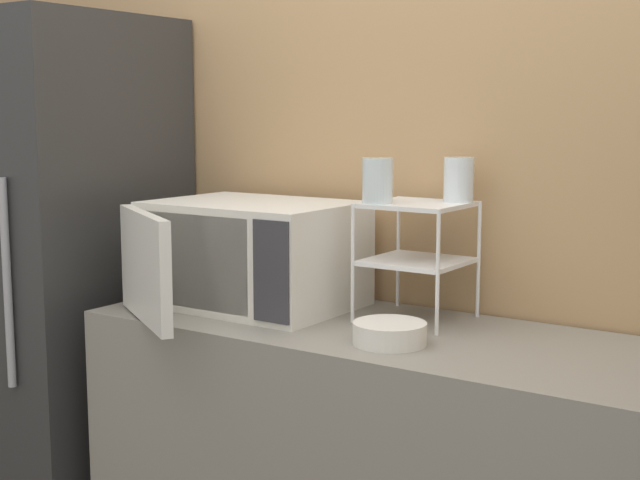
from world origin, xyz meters
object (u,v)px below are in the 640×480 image
glass_back_right (459,180)px  bowl (390,334)px  dish_rack (417,235)px  microwave (248,254)px  refrigerator (54,287)px  glass_front_left (378,181)px

glass_back_right → bowl: (-0.01, -0.34, -0.35)m
dish_rack → bowl: (0.07, -0.26, -0.20)m
dish_rack → bowl: dish_rack is taller
microwave → bowl: microwave is taller
microwave → bowl: bearing=-15.0°
glass_back_right → bowl: bearing=-92.2°
microwave → refrigerator: refrigerator is taller
dish_rack → glass_front_left: 0.18m
refrigerator → dish_rack: bearing=7.4°
microwave → bowl: size_ratio=3.74×
microwave → glass_back_right: (0.56, 0.19, 0.23)m
microwave → refrigerator: (-0.79, -0.05, -0.17)m
microwave → refrigerator: bearing=-176.4°
glass_front_left → glass_back_right: same height
microwave → dish_rack: (0.48, 0.12, 0.08)m
dish_rack → refrigerator: refrigerator is taller
glass_back_right → bowl: glass_back_right is taller
glass_back_right → microwave: bearing=-161.3°
dish_rack → glass_front_left: size_ratio=2.68×
dish_rack → glass_back_right: bearing=42.0°
glass_front_left → dish_rack: bearing=46.3°
microwave → refrigerator: 0.81m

